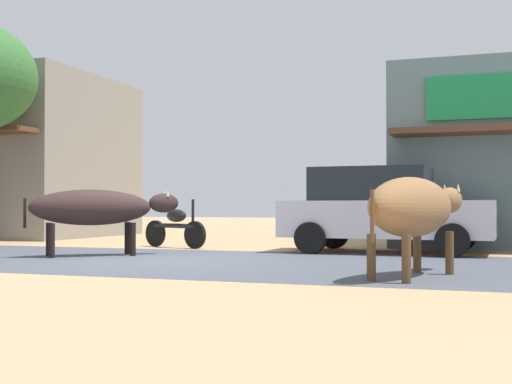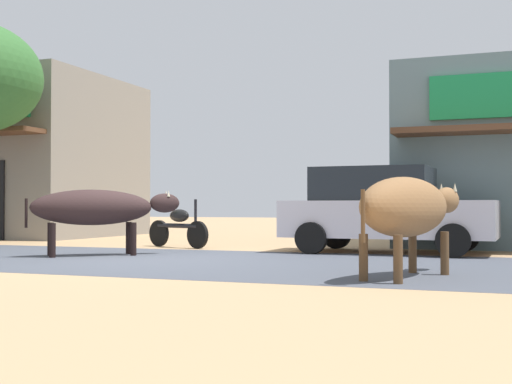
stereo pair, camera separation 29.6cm
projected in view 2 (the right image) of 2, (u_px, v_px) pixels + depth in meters
The scene contains 7 objects.
ground at pixel (139, 260), 11.49m from camera, with size 80.00×80.00×0.00m, color tan.
asphalt_road at pixel (139, 259), 11.49m from camera, with size 72.00×5.23×0.00m, color #474C56.
storefront_left_cafe at pixel (18, 159), 20.90m from camera, with size 6.26×6.01×4.67m.
parked_hatchback_car at pixel (384, 209), 13.16m from camera, with size 4.01×2.03×1.64m.
parked_motorcycle at pixel (179, 226), 14.84m from camera, with size 1.73×0.73×1.04m.
cow_near_brown at pixel (96, 208), 12.40m from camera, with size 2.34×2.14×1.20m.
cow_far_dark at pixel (408, 208), 8.61m from camera, with size 1.25×2.57×1.26m.
Camera 2 is at (5.87, -10.09, 0.90)m, focal length 48.09 mm.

